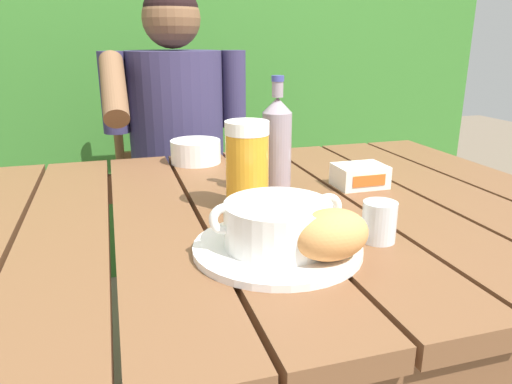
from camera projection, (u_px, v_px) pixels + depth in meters
name	position (u px, v px, depth m)	size (l,w,h in m)	color
dining_table	(237.00, 246.00, 0.99)	(1.45, 1.00, 0.76)	brown
hedge_backdrop	(123.00, 38.00, 2.29)	(3.16, 0.89, 2.39)	#38772B
chair_near_diner	(175.00, 201.00, 1.91)	(0.42, 0.47, 0.94)	brown
person_eating	(178.00, 145.00, 1.65)	(0.48, 0.47, 1.25)	#342E53
serving_plate	(277.00, 248.00, 0.77)	(0.27, 0.27, 0.01)	white
soup_bowl	(278.00, 223.00, 0.76)	(0.22, 0.17, 0.08)	white
bread_roll	(331.00, 234.00, 0.71)	(0.14, 0.12, 0.08)	#CE8B4B
beer_glass	(247.00, 166.00, 0.94)	(0.09, 0.09, 0.18)	orange
beer_bottle	(277.00, 145.00, 1.03)	(0.06, 0.06, 0.25)	gray
water_glass_small	(379.00, 222.00, 0.81)	(0.06, 0.06, 0.07)	silver
butter_tub	(360.00, 176.00, 1.11)	(0.11, 0.09, 0.05)	white
table_knife	(328.00, 220.00, 0.90)	(0.17, 0.05, 0.01)	silver
diner_bowl	(196.00, 151.00, 1.32)	(0.14, 0.14, 0.06)	white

